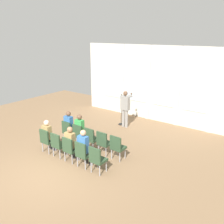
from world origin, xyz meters
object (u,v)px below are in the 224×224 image
Objects in this scene: audience_r1_c0 at (48,134)px; audience_r1_c3 at (84,146)px; audience_r0_c1 at (81,129)px; audience_r1_c2 at (71,142)px; chair_r0_c0 at (68,130)px; chair_r0_c1 at (79,134)px; chair_r0_c2 at (91,138)px; chair_r1_c0 at (47,139)px; chair_r0_c4 at (117,146)px; audience_r0_c0 at (70,125)px; chair_r1_c2 at (70,148)px; chair_r1_c4 at (97,158)px; speaker at (125,106)px; chair_r1_c3 at (83,153)px; mic_stand at (121,118)px; chair_r0_c3 at (104,142)px; chair_r1_c1 at (58,143)px.

audience_r1_c0 is 1.86m from audience_r1_c3.
audience_r1_c2 is at bearing -60.95° from audience_r0_c1.
audience_r1_c2 is (1.24, -1.04, 0.20)m from chair_r0_c0.
chair_r0_c0 is 1.00× the size of chair_r0_c1.
chair_r0_c2 and chair_r1_c0 have the same top height.
chair_r0_c0 and chair_r0_c4 have the same top height.
chair_r0_c2 is at bearing 42.02° from chair_r1_c0.
audience_r0_c0 reaches higher than chair_r1_c2.
audience_r1_c2 is (0.00, -1.04, 0.20)m from chair_r0_c2.
chair_r1_c4 is (2.48, -1.12, 0.00)m from chair_r0_c0.
chair_r0_c4 is at bearing -61.10° from speaker.
audience_r0_c0 is 1.44× the size of chair_r1_c2.
chair_r0_c4 is 1.23m from audience_r1_c3.
chair_r0_c0 is 2.14m from audience_r1_c3.
chair_r0_c2 is (0.36, -2.90, -0.50)m from speaker.
audience_r1_c0 is (-0.62, -1.03, 0.18)m from chair_r0_c1.
audience_r0_c1 is at bearing -95.29° from speaker.
audience_r0_c0 reaches higher than audience_r0_c1.
chair_r0_c2 is at bearing 39.83° from audience_r1_c0.
chair_r1_c0 is 1.00× the size of chair_r1_c3.
chair_r0_c2 is at bearing 90.00° from chair_r1_c2.
chair_r1_c3 is (1.86, 0.00, 0.00)m from chair_r1_c0.
mic_stand is at bearing 156.37° from speaker.
audience_r1_c3 is (-0.00, -1.04, 0.21)m from chair_r0_c3.
speaker is at bearing 77.62° from chair_r1_c0.
chair_r1_c1 and chair_r1_c4 have the same top height.
chair_r0_c3 and chair_r1_c0 have the same top height.
audience_r1_c2 is at bearing 3.77° from chair_r1_c0.
mic_stand is at bearing 91.15° from chair_r0_c1.
audience_r0_c1 is at bearing 177.51° from chair_r0_c4.
chair_r0_c1 is at bearing 90.00° from chair_r1_c1.
audience_r0_c1 reaches higher than chair_r0_c4.
audience_r1_c3 is (1.86, -0.00, 0.03)m from audience_r1_c0.
chair_r0_c1 is (0.62, -0.08, -0.21)m from audience_r0_c0.
audience_r1_c0 is at bearing 178.08° from chair_r1_c4.
chair_r1_c1 is 1.00× the size of chair_r1_c3.
chair_r0_c1 is 1.22m from audience_r1_c2.
chair_r0_c1 is at bearing 60.97° from chair_r1_c0.
audience_r1_c3 is (1.86, -1.04, 0.21)m from chair_r0_c0.
mic_stand is at bearing 99.31° from chair_r1_c2.
chair_r1_c3 is at bearing -60.97° from chair_r0_c2.
audience_r0_c1 reaches higher than chair_r1_c1.
audience_r1_c3 reaches higher than chair_r1_c0.
audience_r0_c0 reaches higher than chair_r1_c3.
chair_r1_c2 is (0.62, -1.12, 0.00)m from chair_r0_c1.
audience_r1_c0 is at bearing -90.00° from chair_r0_c0.
speaker is 1.89× the size of chair_r1_c4.
audience_r1_c3 is at bearing -39.91° from chair_r0_c1.
audience_r1_c3 reaches higher than chair_r1_c1.
chair_r1_c4 is (1.24, 0.00, 0.00)m from chair_r1_c2.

